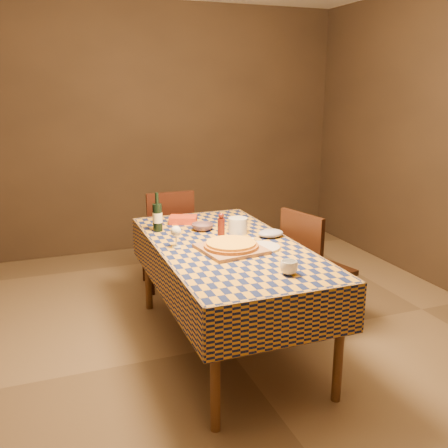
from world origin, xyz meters
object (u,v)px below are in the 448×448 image
object	(u,v)px
cutting_board	(231,249)
white_plate	(262,247)
chair_far	(168,234)
bowl	(203,227)
wine_bottle	(157,217)
chair_right	(311,264)
pizza	(231,245)
dining_table	(227,255)

from	to	relation	value
cutting_board	white_plate	world-z (taller)	cutting_board
chair_far	white_plate	bearing A→B (deg)	-77.71
bowl	cutting_board	bearing A→B (deg)	-87.47
wine_bottle	chair_far	size ratio (longest dim) A/B	0.31
bowl	wine_bottle	bearing A→B (deg)	162.49
bowl	wine_bottle	xyz separation A→B (m)	(-0.32, 0.10, 0.08)
cutting_board	chair_far	size ratio (longest dim) A/B	0.41
cutting_board	chair_right	size ratio (longest dim) A/B	0.41
pizza	chair_right	xyz separation A→B (m)	(0.72, 0.19, -0.29)
cutting_board	chair_right	world-z (taller)	chair_right
chair_far	wine_bottle	bearing A→B (deg)	-109.60
bowl	chair_far	size ratio (longest dim) A/B	0.17
pizza	chair_right	world-z (taller)	chair_right
bowl	white_plate	xyz separation A→B (m)	(0.23, -0.55, -0.02)
wine_bottle	chair_far	distance (m)	0.84
wine_bottle	chair_far	xyz separation A→B (m)	(0.25, 0.71, -0.36)
bowl	chair_right	world-z (taller)	chair_right
bowl	chair_right	size ratio (longest dim) A/B	0.17
dining_table	cutting_board	distance (m)	0.17
pizza	wine_bottle	size ratio (longest dim) A/B	1.44
chair_far	bowl	bearing A→B (deg)	-85.57
wine_bottle	cutting_board	bearing A→B (deg)	-61.47
cutting_board	white_plate	xyz separation A→B (m)	(0.21, -0.02, -0.00)
cutting_board	chair_right	xyz separation A→B (m)	(0.72, 0.19, -0.26)
chair_right	cutting_board	bearing A→B (deg)	-165.10
white_plate	chair_right	bearing A→B (deg)	22.61
dining_table	pizza	xyz separation A→B (m)	(-0.02, -0.14, 0.12)
dining_table	white_plate	xyz separation A→B (m)	(0.19, -0.16, 0.08)
wine_bottle	chair_far	bearing A→B (deg)	70.40
white_plate	chair_right	distance (m)	0.61
wine_bottle	white_plate	distance (m)	0.85
dining_table	chair_right	world-z (taller)	chair_right
chair_right	wine_bottle	bearing A→B (deg)	157.87
bowl	chair_far	world-z (taller)	chair_far
cutting_board	bowl	world-z (taller)	bowl
chair_far	chair_right	world-z (taller)	same
pizza	bowl	world-z (taller)	pizza
bowl	chair_far	bearing A→B (deg)	94.43
dining_table	bowl	world-z (taller)	bowl
white_plate	chair_far	size ratio (longest dim) A/B	0.26
cutting_board	bowl	bearing A→B (deg)	92.53
bowl	chair_right	xyz separation A→B (m)	(0.75, -0.33, -0.27)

